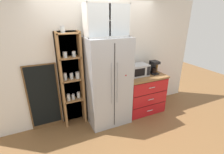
{
  "coord_description": "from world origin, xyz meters",
  "views": [
    {
      "loc": [
        -1.21,
        -2.84,
        2.23
      ],
      "look_at": [
        0.1,
        0.02,
        1.01
      ],
      "focal_mm": 26.07,
      "sensor_mm": 36.0,
      "label": 1
    }
  ],
  "objects_px": {
    "refrigerator": "(108,82)",
    "mug_red": "(146,74)",
    "microwave": "(138,70)",
    "coffee_maker": "(154,67)",
    "bottle_amber": "(157,67)",
    "chalkboard_menu": "(44,97)"
  },
  "relations": [
    {
      "from": "refrigerator",
      "to": "mug_red",
      "type": "height_order",
      "value": "refrigerator"
    },
    {
      "from": "refrigerator",
      "to": "bottle_amber",
      "type": "distance_m",
      "value": 1.33
    },
    {
      "from": "mug_red",
      "to": "bottle_amber",
      "type": "distance_m",
      "value": 0.42
    },
    {
      "from": "coffee_maker",
      "to": "mug_red",
      "type": "bearing_deg",
      "value": -163.88
    },
    {
      "from": "microwave",
      "to": "mug_red",
      "type": "height_order",
      "value": "microwave"
    },
    {
      "from": "microwave",
      "to": "coffee_maker",
      "type": "bearing_deg",
      "value": -6.04
    },
    {
      "from": "microwave",
      "to": "bottle_amber",
      "type": "xyz_separation_m",
      "value": [
        0.54,
        0.02,
        -0.0
      ]
    },
    {
      "from": "refrigerator",
      "to": "bottle_amber",
      "type": "height_order",
      "value": "refrigerator"
    },
    {
      "from": "microwave",
      "to": "mug_red",
      "type": "relative_size",
      "value": 3.9
    },
    {
      "from": "coffee_maker",
      "to": "microwave",
      "type": "bearing_deg",
      "value": 173.96
    },
    {
      "from": "bottle_amber",
      "to": "coffee_maker",
      "type": "bearing_deg",
      "value": -156.1
    },
    {
      "from": "mug_red",
      "to": "microwave",
      "type": "bearing_deg",
      "value": 141.62
    },
    {
      "from": "coffee_maker",
      "to": "chalkboard_menu",
      "type": "xyz_separation_m",
      "value": [
        -2.43,
        0.28,
        -0.38
      ]
    },
    {
      "from": "refrigerator",
      "to": "microwave",
      "type": "bearing_deg",
      "value": 5.29
    },
    {
      "from": "microwave",
      "to": "bottle_amber",
      "type": "bearing_deg",
      "value": 2.2
    },
    {
      "from": "coffee_maker",
      "to": "bottle_amber",
      "type": "xyz_separation_m",
      "value": [
        0.14,
        0.06,
        -0.03
      ]
    },
    {
      "from": "chalkboard_menu",
      "to": "mug_red",
      "type": "bearing_deg",
      "value": -9.12
    },
    {
      "from": "mug_red",
      "to": "bottle_amber",
      "type": "height_order",
      "value": "bottle_amber"
    },
    {
      "from": "refrigerator",
      "to": "bottle_amber",
      "type": "bearing_deg",
      "value": 4.04
    },
    {
      "from": "bottle_amber",
      "to": "microwave",
      "type": "bearing_deg",
      "value": -177.8
    },
    {
      "from": "refrigerator",
      "to": "coffee_maker",
      "type": "height_order",
      "value": "refrigerator"
    },
    {
      "from": "refrigerator",
      "to": "microwave",
      "type": "distance_m",
      "value": 0.8
    }
  ]
}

